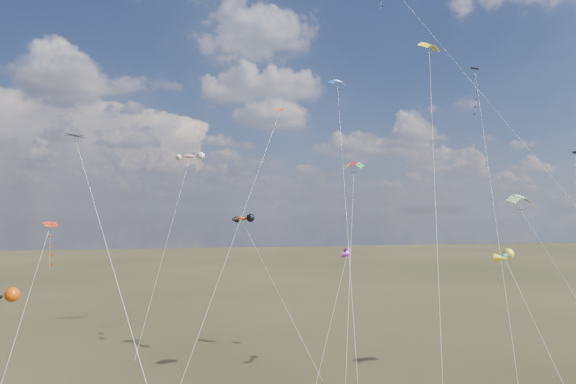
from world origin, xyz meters
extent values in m
cube|color=black|center=(20.22, 15.22, 32.51)|extent=(1.18, 1.18, 0.26)
cylinder|color=silver|center=(16.40, 6.03, 16.26)|extent=(7.67, 18.40, 32.53)
cylinder|color=silver|center=(20.34, 5.70, 21.78)|extent=(19.57, 24.80, 43.58)
cube|color=black|center=(-18.07, 2.05, 22.19)|extent=(1.29, 1.30, 0.30)
cylinder|color=silver|center=(-13.48, -6.77, 11.09)|extent=(9.21, 17.66, 22.20)
cube|color=#B02708|center=(-22.57, 14.71, 15.81)|extent=(1.44, 1.41, 0.44)
cylinder|color=silver|center=(-23.64, 10.01, 7.90)|extent=(2.18, 9.42, 15.82)
cube|color=#071848|center=(34.54, 17.47, 23.89)|extent=(0.68, 0.71, 0.26)
cube|color=red|center=(0.08, 22.81, 28.69)|extent=(0.93, 0.85, 0.41)
cylinder|color=silver|center=(-5.96, 15.43, 14.34)|extent=(12.11, 14.79, 28.70)
cylinder|color=silver|center=(7.56, 0.03, 16.25)|extent=(7.82, 16.95, 32.50)
cylinder|color=silver|center=(3.31, 8.10, 15.74)|extent=(5.22, 22.46, 31.48)
cylinder|color=silver|center=(5.32, 13.55, 11.27)|extent=(6.79, 17.24, 22.55)
ellipsoid|color=#DB570C|center=(-4.09, 24.80, 16.09)|extent=(2.71, 2.65, 1.11)
cylinder|color=silver|center=(-0.58, 19.80, 8.04)|extent=(7.06, 10.04, 16.10)
cube|color=#332316|center=(2.94, 14.79, 0.06)|extent=(0.10, 0.10, 0.12)
ellipsoid|color=silver|center=(6.32, 17.50, 12.56)|extent=(1.72, 2.61, 0.89)
cylinder|color=silver|center=(3.14, 12.90, 6.28)|extent=(6.39, 9.23, 12.57)
ellipsoid|color=red|center=(-10.03, 39.42, 24.78)|extent=(3.52, 1.33, 1.25)
cylinder|color=silver|center=(-13.08, 32.48, 12.39)|extent=(6.14, 13.91, 24.79)
cube|color=#332316|center=(-16.14, 25.54, 0.06)|extent=(0.10, 0.10, 0.12)
ellipsoid|color=blue|center=(11.75, -2.07, 13.83)|extent=(2.27, 2.18, 0.85)
cylinder|color=silver|center=(12.80, -5.80, 6.92)|extent=(2.13, 7.50, 13.84)
camera|label=1|loc=(-10.72, -34.96, 17.11)|focal=32.00mm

